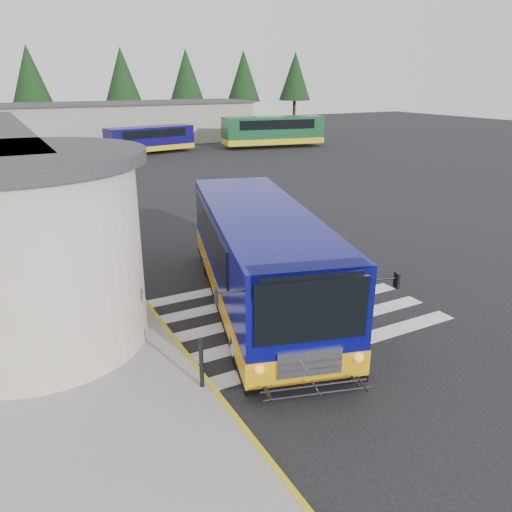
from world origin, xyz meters
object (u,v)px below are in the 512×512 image
pedestrian_a (84,344)px  far_bus_a (150,138)px  bollard (201,363)px  transit_bus (260,261)px  far_bus_b (273,130)px  pedestrian_b (127,301)px

pedestrian_a → far_bus_a: bearing=-16.3°
pedestrian_a → far_bus_a: size_ratio=0.19×
bollard → far_bus_a: far_bus_a is taller
transit_bus → pedestrian_a: bearing=-146.7°
transit_bus → far_bus_a: (6.88, 33.36, -0.08)m
far_bus_a → far_bus_b: far_bus_b is taller
transit_bus → bollard: bearing=-118.2°
transit_bus → pedestrian_b: bearing=-163.1°
bollard → far_bus_a: 38.03m
transit_bus → pedestrian_b: transit_bus is taller
pedestrian_a → far_bus_b: far_bus_b is taller
transit_bus → pedestrian_a: transit_bus is taller
pedestrian_b → pedestrian_a: bearing=-69.7°
pedestrian_b → far_bus_b: far_bus_b is taller
bollard → far_bus_b: bearing=57.7°
transit_bus → pedestrian_b: (-3.97, -0.04, -0.38)m
far_bus_b → transit_bus: bearing=159.3°
bollard → far_bus_a: size_ratio=0.14×
transit_bus → pedestrian_b: 3.99m
pedestrian_b → far_bus_a: 35.12m
far_bus_a → pedestrian_a: bearing=151.1°
bollard → far_bus_b: 41.47m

